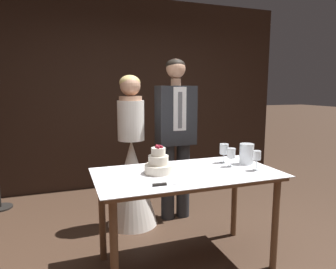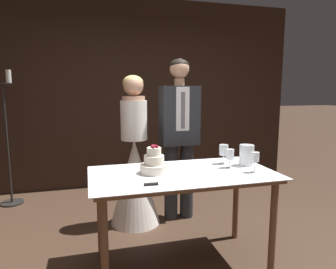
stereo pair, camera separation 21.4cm
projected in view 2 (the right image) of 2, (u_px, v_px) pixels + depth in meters
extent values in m
cube|color=black|center=(136.00, 94.00, 4.53)|extent=(4.98, 0.12, 2.77)
cylinder|color=brown|center=(105.00, 252.00, 2.01)|extent=(0.06, 0.06, 0.76)
cylinder|color=brown|center=(273.00, 229.00, 2.35)|extent=(0.06, 0.06, 0.76)
cylinder|color=brown|center=(100.00, 215.00, 2.59)|extent=(0.06, 0.06, 0.76)
cylinder|color=brown|center=(236.00, 201.00, 2.93)|extent=(0.06, 0.06, 0.76)
cube|color=brown|center=(183.00, 175.00, 2.41)|extent=(1.42, 0.73, 0.03)
cube|color=white|center=(183.00, 173.00, 2.41)|extent=(1.48, 0.79, 0.01)
cylinder|color=silver|center=(154.00, 169.00, 2.39)|extent=(0.23, 0.23, 0.07)
cylinder|color=silver|center=(154.00, 160.00, 2.38)|extent=(0.16, 0.16, 0.07)
cylinder|color=silver|center=(154.00, 151.00, 2.37)|extent=(0.11, 0.11, 0.06)
sphere|color=maroon|center=(156.00, 146.00, 2.37)|extent=(0.02, 0.02, 0.02)
sphere|color=maroon|center=(155.00, 146.00, 2.38)|extent=(0.02, 0.02, 0.02)
sphere|color=maroon|center=(153.00, 146.00, 2.39)|extent=(0.02, 0.02, 0.02)
sphere|color=maroon|center=(153.00, 146.00, 2.37)|extent=(0.02, 0.02, 0.02)
sphere|color=maroon|center=(152.00, 147.00, 2.35)|extent=(0.02, 0.02, 0.02)
sphere|color=maroon|center=(154.00, 147.00, 2.33)|extent=(0.02, 0.02, 0.02)
sphere|color=maroon|center=(157.00, 147.00, 2.35)|extent=(0.02, 0.02, 0.02)
cube|color=silver|center=(179.00, 183.00, 2.13)|extent=(0.31, 0.04, 0.00)
cylinder|color=black|center=(151.00, 184.00, 2.08)|extent=(0.10, 0.03, 0.02)
cylinder|color=silver|center=(229.00, 167.00, 2.55)|extent=(0.07, 0.07, 0.00)
cylinder|color=silver|center=(230.00, 163.00, 2.55)|extent=(0.01, 0.01, 0.07)
cylinder|color=silver|center=(230.00, 154.00, 2.53)|extent=(0.07, 0.07, 0.09)
cylinder|color=maroon|center=(230.00, 158.00, 2.54)|extent=(0.06, 0.06, 0.03)
cylinder|color=silver|center=(254.00, 172.00, 2.42)|extent=(0.06, 0.06, 0.00)
cylinder|color=silver|center=(255.00, 167.00, 2.41)|extent=(0.01, 0.01, 0.08)
cylinder|color=silver|center=(255.00, 157.00, 2.40)|extent=(0.06, 0.06, 0.08)
cylinder|color=maroon|center=(255.00, 160.00, 2.40)|extent=(0.05, 0.05, 0.02)
cylinder|color=silver|center=(223.00, 163.00, 2.69)|extent=(0.08, 0.08, 0.00)
cylinder|color=silver|center=(223.00, 159.00, 2.68)|extent=(0.01, 0.01, 0.08)
cylinder|color=silver|center=(224.00, 150.00, 2.67)|extent=(0.08, 0.08, 0.09)
cylinder|color=silver|center=(247.00, 155.00, 2.62)|extent=(0.13, 0.13, 0.18)
cylinder|color=white|center=(246.00, 161.00, 2.63)|extent=(0.06, 0.06, 0.08)
sphere|color=#F9CC4C|center=(247.00, 155.00, 2.62)|extent=(0.02, 0.02, 0.02)
cone|color=white|center=(135.00, 182.00, 3.26)|extent=(0.54, 0.54, 0.93)
cylinder|color=white|center=(134.00, 120.00, 3.16)|extent=(0.28, 0.28, 0.42)
cylinder|color=tan|center=(133.00, 98.00, 3.12)|extent=(0.24, 0.24, 0.05)
sphere|color=tan|center=(133.00, 86.00, 3.10)|extent=(0.21, 0.21, 0.21)
ellipsoid|color=#D6B770|center=(133.00, 83.00, 3.11)|extent=(0.22, 0.22, 0.16)
cylinder|color=#282B30|center=(171.00, 182.00, 3.37)|extent=(0.15, 0.15, 0.86)
cylinder|color=#282B30|center=(187.00, 181.00, 3.42)|extent=(0.15, 0.15, 0.86)
cube|color=#282B30|center=(179.00, 115.00, 3.28)|extent=(0.41, 0.24, 0.64)
cube|color=white|center=(183.00, 109.00, 3.15)|extent=(0.14, 0.01, 0.46)
cube|color=slate|center=(183.00, 110.00, 3.15)|extent=(0.04, 0.01, 0.39)
cylinder|color=tan|center=(179.00, 82.00, 3.22)|extent=(0.11, 0.11, 0.08)
sphere|color=tan|center=(179.00, 69.00, 3.20)|extent=(0.21, 0.21, 0.21)
ellipsoid|color=black|center=(179.00, 65.00, 3.21)|extent=(0.21, 0.21, 0.14)
cylinder|color=black|center=(12.00, 203.00, 3.86)|extent=(0.28, 0.28, 0.02)
cylinder|color=black|center=(7.00, 145.00, 3.75)|extent=(0.03, 0.03, 1.51)
cylinder|color=black|center=(2.00, 83.00, 3.63)|extent=(0.22, 0.22, 0.01)
cylinder|color=white|center=(9.00, 76.00, 3.64)|extent=(0.06, 0.06, 0.16)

